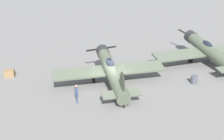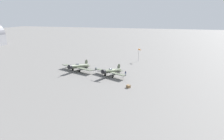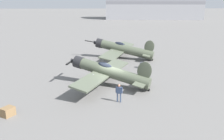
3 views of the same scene
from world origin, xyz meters
name	(u,v)px [view 3 (image 3 of 3)]	position (x,y,z in m)	size (l,w,h in m)	color
ground_plane	(112,86)	(0.00, 0.00, 0.00)	(400.00, 400.00, 0.00)	slate
airplane_foreground	(108,72)	(-0.20, -0.45, 1.57)	(10.83, 9.20, 3.19)	#4C5442
airplane_mid_apron	(122,49)	(-12.52, 1.95, 1.54)	(12.85, 10.83, 3.19)	#4C5442
ground_crew_mechanic	(119,91)	(4.27, 0.50, 1.03)	(0.39, 0.62, 1.70)	#384766
equipment_crate	(8,112)	(6.73, -8.61, 0.37)	(1.24, 1.18, 0.73)	olive
fuel_drum	(142,65)	(-6.92, 4.31, 0.40)	(0.67, 0.67, 0.80)	#474C56
distant_hangar	(153,6)	(-88.41, 21.33, 5.45)	(17.68, 42.66, 14.31)	#939399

